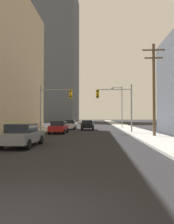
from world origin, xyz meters
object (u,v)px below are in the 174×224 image
sedan_red (59,127)px  sedan_grey (22,135)px  sedan_black (88,125)px  traffic_signal_near_right (116,100)px  traffic_signal_near_left (54,101)px  sedan_white (70,125)px

sedan_red → sedan_grey: bearing=-90.7°
sedan_black → traffic_signal_near_right: size_ratio=0.70×
sedan_red → traffic_signal_near_left: traffic_signal_near_left is taller
sedan_red → sedan_black: same height
sedan_red → traffic_signal_near_right: 7.76m
sedan_grey → traffic_signal_near_left: traffic_signal_near_left is taller
sedan_grey → sedan_white: size_ratio=0.99×
sedan_grey → sedan_red: 11.49m
sedan_white → traffic_signal_near_left: size_ratio=0.71×
sedan_black → traffic_signal_near_left: 8.54m
sedan_white → traffic_signal_near_right: size_ratio=0.71×
sedan_red → traffic_signal_near_right: bearing=2.7°
traffic_signal_near_right → sedan_black: bearing=119.2°
sedan_black → traffic_signal_near_left: size_ratio=0.70×
sedan_red → sedan_white: same height
sedan_grey → sedan_red: bearing=89.3°
sedan_red → sedan_black: bearing=66.5°
sedan_red → sedan_black: size_ratio=1.00×
sedan_black → sedan_white: 3.51m
traffic_signal_near_left → sedan_red: bearing=-27.5°
sedan_grey → sedan_white: same height
sedan_grey → traffic_signal_near_right: (7.16, 11.82, 3.30)m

